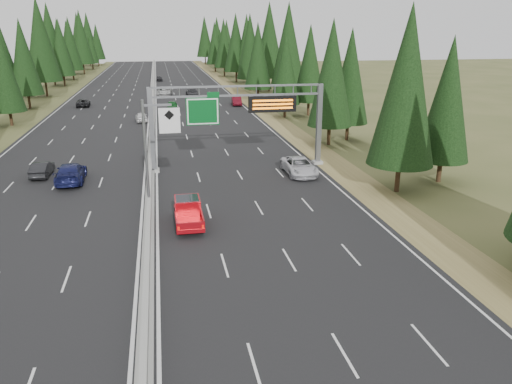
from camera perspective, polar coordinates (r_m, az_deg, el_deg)
road at (r=91.70m, az=-11.71°, el=9.75°), size 32.00×260.00×0.08m
shoulder_right at (r=93.19m, az=-0.54°, el=10.23°), size 3.60×260.00×0.06m
shoulder_left at (r=93.64m, az=-22.78°, el=8.89°), size 3.60×260.00×0.06m
median_barrier at (r=91.65m, az=-11.72°, el=9.98°), size 0.70×260.00×0.85m
sign_gantry at (r=46.94m, az=-1.29°, el=8.93°), size 16.75×0.98×7.80m
hov_sign_pole at (r=36.67m, az=-11.61°, el=5.10°), size 2.80×0.50×8.00m
tree_row_right at (r=83.52m, az=3.68°, el=15.70°), size 11.63×240.10×18.55m
tree_row_left at (r=97.04m, az=-25.52°, el=14.47°), size 11.94×241.26×18.85m
silver_minivan at (r=45.80m, az=4.97°, el=2.96°), size 2.53×5.45×1.51m
red_pickup at (r=34.41m, az=-7.79°, el=-2.04°), size 1.80×5.04×1.64m
car_ahead_green at (r=84.56m, az=-9.55°, el=9.72°), size 1.86×4.32×1.45m
car_ahead_dkred at (r=88.92m, az=-2.23°, el=10.37°), size 1.94×4.68×1.51m
car_ahead_dkgrey at (r=100.61m, az=-7.28°, el=11.17°), size 2.45×5.68×1.63m
car_ahead_white at (r=104.17m, az=-10.43°, el=11.25°), size 3.21×6.04×1.62m
car_ahead_far at (r=134.48m, az=-10.99°, el=12.62°), size 1.65×3.84×1.29m
car_onc_near at (r=48.99m, az=-23.28°, el=2.44°), size 1.50×4.13×1.35m
car_onc_blue at (r=46.15m, az=-20.43°, el=2.08°), size 2.54×5.78×1.65m
car_onc_white at (r=74.50m, az=-12.96°, el=8.37°), size 1.97×4.12×1.36m
car_onc_far at (r=92.33m, az=-19.15°, el=9.63°), size 2.49×4.86×1.31m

